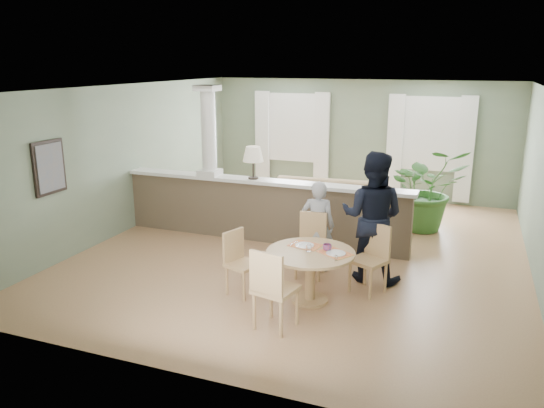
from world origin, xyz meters
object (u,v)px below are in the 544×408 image
at_px(houseplant, 427,189).
at_px(chair_far_boy, 311,241).
at_px(man_person, 372,217).
at_px(chair_far_man, 372,255).
at_px(chair_side, 239,259).
at_px(chair_near, 272,286).
at_px(dining_table, 311,262).
at_px(child_person, 318,226).
at_px(sofa, 323,203).

bearing_deg(houseplant, chair_far_boy, -115.59).
bearing_deg(man_person, chair_far_man, 106.34).
bearing_deg(chair_side, chair_far_man, -47.38).
distance_m(houseplant, chair_far_boy, 3.21).
bearing_deg(chair_far_boy, chair_near, -92.37).
xyz_separation_m(houseplant, man_person, (-0.52, -2.74, 0.16)).
height_order(dining_table, chair_far_man, chair_far_man).
distance_m(dining_table, child_person, 1.15).
height_order(chair_near, chair_side, chair_near).
xyz_separation_m(chair_far_man, chair_near, (-0.88, -1.54, 0.04)).
height_order(sofa, chair_near, chair_near).
distance_m(dining_table, chair_far_boy, 0.93).
bearing_deg(child_person, chair_near, 85.06).
bearing_deg(man_person, child_person, -2.17).
distance_m(houseplant, chair_near, 4.87).
bearing_deg(chair_near, chair_far_man, -108.29).
xyz_separation_m(sofa, chair_far_man, (1.50, -2.89, 0.12)).
distance_m(chair_far_man, child_person, 1.06).
xyz_separation_m(sofa, houseplant, (1.92, 0.26, 0.39)).
xyz_separation_m(sofa, man_person, (1.40, -2.48, 0.55)).
bearing_deg(chair_far_man, sofa, 142.98).
bearing_deg(man_person, chair_near, 71.52).
bearing_deg(dining_table, chair_far_man, 42.08).
bearing_deg(man_person, dining_table, 63.66).
bearing_deg(dining_table, chair_near, -102.13).
xyz_separation_m(chair_far_man, chair_side, (-1.68, -0.71, -0.04)).
bearing_deg(chair_far_boy, man_person, 4.84).
distance_m(houseplant, man_person, 2.79).
bearing_deg(dining_table, chair_far_boy, 106.58).
bearing_deg(houseplant, sofa, -172.20).
bearing_deg(houseplant, man_person, -100.76).
relative_size(sofa, chair_far_man, 2.88).
xyz_separation_m(chair_far_boy, man_person, (0.86, 0.14, 0.43)).
bearing_deg(chair_near, child_person, -77.41).
distance_m(dining_table, chair_side, 1.00).
bearing_deg(chair_side, man_person, -35.06).
relative_size(sofa, chair_far_boy, 2.92).
relative_size(houseplant, man_person, 0.83).
bearing_deg(chair_near, chair_side, -34.64).
height_order(chair_far_man, child_person, child_person).
distance_m(dining_table, man_person, 1.25).
distance_m(chair_side, man_person, 2.00).
bearing_deg(chair_near, houseplant, -94.03).
relative_size(chair_side, man_person, 0.47).
bearing_deg(chair_far_boy, child_person, 77.25).
bearing_deg(dining_table, child_person, 101.77).
height_order(chair_far_boy, chair_side, chair_far_boy).
height_order(child_person, man_person, man_person).
bearing_deg(chair_far_man, man_person, 128.28).
bearing_deg(dining_table, chair_side, -174.97).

